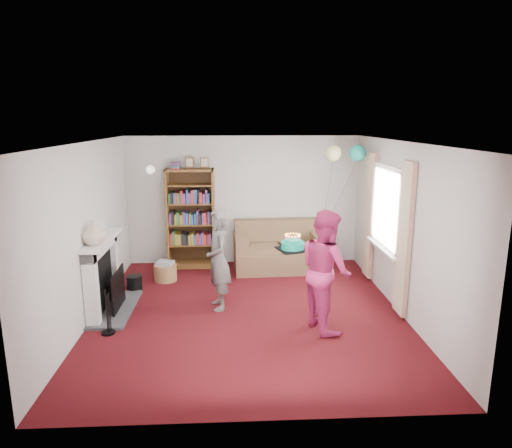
{
  "coord_description": "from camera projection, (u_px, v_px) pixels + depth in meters",
  "views": [
    {
      "loc": [
        -0.21,
        -6.3,
        2.81
      ],
      "look_at": [
        0.15,
        0.6,
        1.21
      ],
      "focal_mm": 32.0,
      "sensor_mm": 36.0,
      "label": 1
    }
  ],
  "objects": [
    {
      "name": "bookcase",
      "position": [
        191.0,
        219.0,
        8.75
      ],
      "size": [
        0.9,
        0.42,
        2.11
      ],
      "color": "#472B14",
      "rests_on": "ground"
    },
    {
      "name": "sofa",
      "position": [
        280.0,
        251.0,
        8.75
      ],
      "size": [
        1.72,
        0.91,
        0.91
      ],
      "rotation": [
        0.0,
        0.0,
        0.05
      ],
      "color": "olive",
      "rests_on": "ground"
    },
    {
      "name": "wall_right",
      "position": [
        403.0,
        229.0,
        6.61
      ],
      "size": [
        0.02,
        5.0,
        2.5
      ],
      "primitive_type": "cube",
      "color": "silver",
      "rests_on": "ground"
    },
    {
      "name": "ceiling",
      "position": [
        247.0,
        142.0,
        6.21
      ],
      "size": [
        4.5,
        5.0,
        0.01
      ],
      "primitive_type": "cube",
      "color": "white",
      "rests_on": "wall_back"
    },
    {
      "name": "ground",
      "position": [
        248.0,
        313.0,
        6.77
      ],
      "size": [
        5.0,
        5.0,
        0.0
      ],
      "primitive_type": "plane",
      "color": "#36080A",
      "rests_on": "ground"
    },
    {
      "name": "person_magenta",
      "position": [
        326.0,
        270.0,
        6.13
      ],
      "size": [
        0.83,
        0.95,
        1.65
      ],
      "primitive_type": "imported",
      "rotation": [
        0.0,
        0.0,
        1.86
      ],
      "color": "#AD2256",
      "rests_on": "ground"
    },
    {
      "name": "mantel_vase",
      "position": [
        93.0,
        232.0,
        6.23
      ],
      "size": [
        0.33,
        0.33,
        0.34
      ],
      "primitive_type": "imported",
      "rotation": [
        0.0,
        0.0,
        -0.01
      ],
      "color": "beige",
      "rests_on": "fireplace"
    },
    {
      "name": "wall_back",
      "position": [
        243.0,
        200.0,
        8.94
      ],
      "size": [
        4.5,
        0.02,
        2.5
      ],
      "primitive_type": "cube",
      "color": "silver",
      "rests_on": "ground"
    },
    {
      "name": "window_bay",
      "position": [
        386.0,
        223.0,
        7.2
      ],
      "size": [
        0.14,
        2.02,
        2.2
      ],
      "color": "white",
      "rests_on": "ground"
    },
    {
      "name": "fireplace",
      "position": [
        107.0,
        278.0,
        6.74
      ],
      "size": [
        0.55,
        1.8,
        1.12
      ],
      "color": "#3F3F42",
      "rests_on": "ground"
    },
    {
      "name": "wicker_basket",
      "position": [
        165.0,
        272.0,
        8.09
      ],
      "size": [
        0.4,
        0.4,
        0.36
      ],
      "rotation": [
        0.0,
        0.0,
        -0.32
      ],
      "color": "#A37B4C",
      "rests_on": "ground"
    },
    {
      "name": "wall_sconce",
      "position": [
        150.0,
        170.0,
        8.56
      ],
      "size": [
        0.16,
        0.23,
        0.16
      ],
      "color": "gold",
      "rests_on": "ground"
    },
    {
      "name": "person_striped",
      "position": [
        218.0,
        260.0,
        6.79
      ],
      "size": [
        0.48,
        0.62,
        1.52
      ],
      "primitive_type": "imported",
      "rotation": [
        0.0,
        0.0,
        -1.35
      ],
      "color": "black",
      "rests_on": "ground"
    },
    {
      "name": "balloons",
      "position": [
        345.0,
        153.0,
        8.08
      ],
      "size": [
        0.76,
        0.3,
        1.7
      ],
      "color": "#3F3F3F",
      "rests_on": "ground"
    },
    {
      "name": "birthday_cake",
      "position": [
        293.0,
        245.0,
        6.33
      ],
      "size": [
        0.39,
        0.39,
        0.22
      ],
      "rotation": [
        0.0,
        0.0,
        0.32
      ],
      "color": "black",
      "rests_on": "ground"
    },
    {
      "name": "wall_left",
      "position": [
        87.0,
        233.0,
        6.38
      ],
      "size": [
        0.02,
        5.0,
        2.5
      ],
      "primitive_type": "cube",
      "color": "silver",
      "rests_on": "ground"
    }
  ]
}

